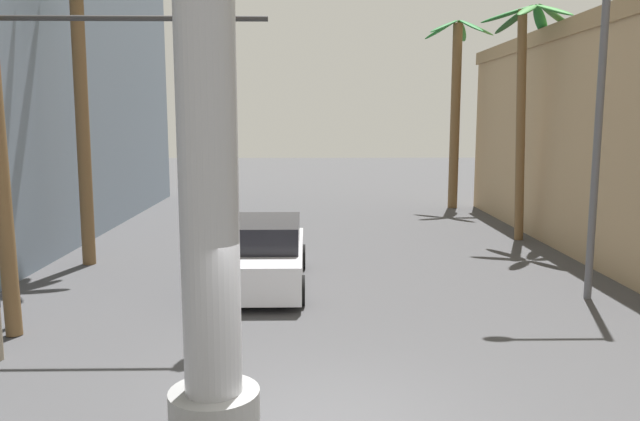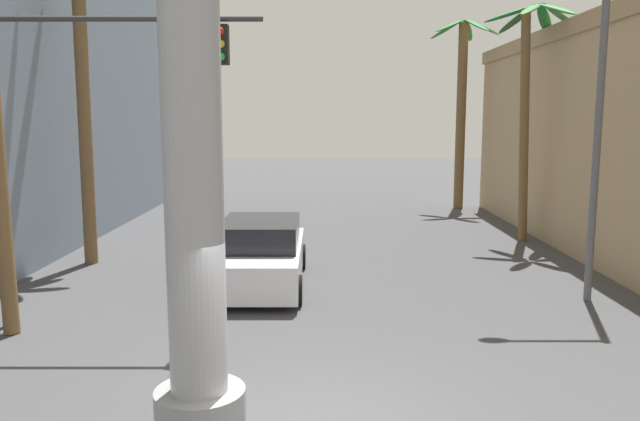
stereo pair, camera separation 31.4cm
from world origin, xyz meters
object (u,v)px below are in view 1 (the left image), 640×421
object	(u,v)px
traffic_light_mast	(81,110)
palm_tree_mid_left	(80,72)
car_lead	(262,254)
palm_tree_mid_right	(526,82)
palm_tree_far_right	(456,100)
street_lamp	(584,98)

from	to	relation	value
traffic_light_mast	palm_tree_mid_left	bearing A→B (deg)	109.27
car_lead	palm_tree_mid_left	distance (m)	6.91
palm_tree_mid_right	palm_tree_far_right	world-z (taller)	palm_tree_far_right
traffic_light_mast	car_lead	xyz separation A→B (m)	(3.00, 2.99, -3.34)
car_lead	palm_tree_far_right	size ratio (longest dim) A/B	0.57
palm_tree_mid_left	palm_tree_far_right	world-z (taller)	palm_tree_mid_left
traffic_light_mast	palm_tree_mid_right	xyz separation A→B (m)	(10.89, 8.18, 0.98)
street_lamp	palm_tree_mid_left	bearing A→B (deg)	163.25
palm_tree_mid_left	palm_tree_mid_right	world-z (taller)	palm_tree_mid_left
palm_tree_mid_left	palm_tree_mid_right	bearing A→B (deg)	12.96
street_lamp	palm_tree_far_right	world-z (taller)	palm_tree_far_right
traffic_light_mast	palm_tree_mid_left	xyz separation A→B (m)	(-1.84, 5.25, 1.05)
palm_tree_mid_left	palm_tree_mid_right	xyz separation A→B (m)	(12.73, 2.93, -0.06)
traffic_light_mast	palm_tree_mid_right	bearing A→B (deg)	36.89
street_lamp	palm_tree_mid_left	world-z (taller)	palm_tree_mid_left
palm_tree_mid_left	car_lead	bearing A→B (deg)	-25.03
palm_tree_mid_left	street_lamp	bearing A→B (deg)	-16.75
street_lamp	traffic_light_mast	size ratio (longest dim) A/B	1.25
car_lead	palm_tree_mid_left	size ratio (longest dim) A/B	0.57
street_lamp	car_lead	size ratio (longest dim) A/B	1.55
traffic_light_mast	palm_tree_mid_left	distance (m)	5.66
traffic_light_mast	palm_tree_mid_right	size ratio (longest dim) A/B	0.78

